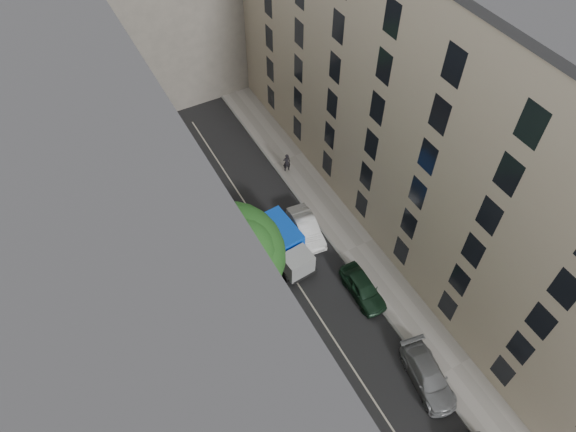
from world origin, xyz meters
TOP-DOWN VIEW (x-y plane):
  - ground at (0.00, 0.00)m, footprint 120.00×120.00m
  - road_surface at (0.00, 0.00)m, footprint 8.00×44.00m
  - sidewalk_left at (-5.50, 0.00)m, footprint 3.00×44.00m
  - sidewalk_right at (5.50, 0.00)m, footprint 3.00×44.00m
  - building_left at (-11.00, 0.00)m, footprint 8.00×44.00m
  - building_right at (11.00, 0.00)m, footprint 8.00×44.00m
  - tarp_truck at (0.35, 1.99)m, footprint 2.54×5.54m
  - car_left_2 at (-2.80, -5.80)m, footprint 2.93×5.28m
  - car_left_3 at (-2.95, -2.20)m, footprint 2.25×5.06m
  - car_left_4 at (-2.80, 3.40)m, footprint 2.27×4.47m
  - car_left_5 at (-3.60, 9.00)m, footprint 2.08×4.53m
  - car_right_1 at (3.60, -10.80)m, footprint 2.75×5.10m
  - car_right_2 at (3.60, -3.56)m, footprint 1.87×4.34m
  - car_right_3 at (2.80, 3.00)m, footprint 2.03×4.62m
  - tree_near at (-5.45, -11.11)m, footprint 4.63×4.25m
  - tree_mid at (-4.56, -1.02)m, footprint 6.50×6.40m
  - tree_far at (-4.89, 15.73)m, footprint 4.43×4.02m
  - lamp_post at (-4.20, -2.48)m, footprint 0.36×0.36m
  - pedestrian at (4.74, 9.74)m, footprint 0.73×0.56m

SIDE VIEW (x-z plane):
  - ground at x=0.00m, z-range 0.00..0.00m
  - road_surface at x=0.00m, z-range 0.00..0.02m
  - sidewalk_left at x=-5.50m, z-range 0.00..0.15m
  - sidewalk_right at x=5.50m, z-range 0.00..0.15m
  - car_left_2 at x=-2.80m, z-range 0.00..1.40m
  - car_right_1 at x=3.60m, z-range 0.00..1.40m
  - car_left_5 at x=-3.60m, z-range 0.00..1.44m
  - car_left_3 at x=-2.95m, z-range 0.00..1.44m
  - car_left_4 at x=-2.80m, z-range 0.00..1.46m
  - car_right_2 at x=3.60m, z-range 0.00..1.46m
  - car_right_3 at x=2.80m, z-range 0.00..1.47m
  - pedestrian at x=4.74m, z-range 0.15..1.95m
  - tarp_truck at x=0.35m, z-range 0.13..2.62m
  - lamp_post at x=-4.20m, z-range 0.89..7.07m
  - tree_near at x=-5.45m, z-range 1.32..8.39m
  - tree_far at x=-4.89m, z-range 1.39..8.47m
  - tree_mid at x=-4.56m, z-range 1.65..11.57m
  - building_left at x=-11.00m, z-range 0.00..20.00m
  - building_right at x=11.00m, z-range 0.00..20.00m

